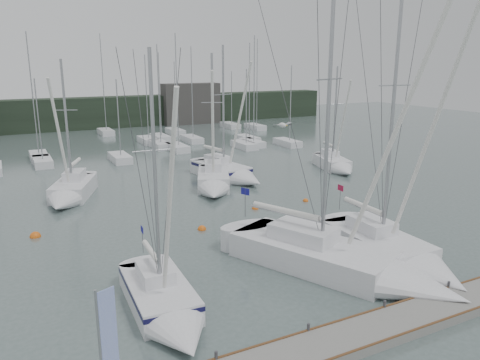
% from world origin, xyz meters
% --- Properties ---
extents(ground, '(160.00, 160.00, 0.00)m').
position_xyz_m(ground, '(0.00, 0.00, 0.00)').
color(ground, '#4E5F5B').
rests_on(ground, ground).
extents(dock, '(24.00, 2.00, 0.40)m').
position_xyz_m(dock, '(0.00, -5.00, 0.20)').
color(dock, slate).
rests_on(dock, ground).
extents(far_treeline, '(90.00, 4.00, 5.00)m').
position_xyz_m(far_treeline, '(0.00, 62.00, 2.50)').
color(far_treeline, black).
rests_on(far_treeline, ground).
extents(far_building_right, '(10.00, 3.00, 7.00)m').
position_xyz_m(far_building_right, '(18.00, 60.00, 3.50)').
color(far_building_right, '#3A3835').
rests_on(far_building_right, ground).
extents(mast_forest, '(49.36, 25.13, 14.66)m').
position_xyz_m(mast_forest, '(2.75, 40.57, 0.48)').
color(mast_forest, silver).
rests_on(mast_forest, ground).
extents(sailboat_near_left, '(2.93, 8.04, 12.16)m').
position_xyz_m(sailboat_near_left, '(-6.51, -0.11, 0.53)').
color(sailboat_near_left, silver).
rests_on(sailboat_near_left, ground).
extents(sailboat_near_center, '(8.37, 12.72, 16.89)m').
position_xyz_m(sailboat_near_center, '(3.36, -0.82, 0.62)').
color(sailboat_near_center, silver).
rests_on(sailboat_near_center, ground).
extents(sailboat_near_right, '(3.23, 9.90, 16.14)m').
position_xyz_m(sailboat_near_right, '(6.43, -0.70, 0.58)').
color(sailboat_near_right, silver).
rests_on(sailboat_near_right, ground).
extents(sailboat_mid_b, '(5.40, 8.23, 11.76)m').
position_xyz_m(sailboat_mid_b, '(-7.82, 20.19, 0.60)').
color(sailboat_mid_b, silver).
rests_on(sailboat_mid_b, ground).
extents(sailboat_mid_c, '(5.74, 8.71, 12.22)m').
position_xyz_m(sailboat_mid_c, '(3.62, 17.89, 0.62)').
color(sailboat_mid_c, silver).
rests_on(sailboat_mid_c, ground).
extents(sailboat_mid_d, '(4.45, 9.19, 13.05)m').
position_xyz_m(sailboat_mid_d, '(6.54, 20.45, 0.63)').
color(sailboat_mid_d, silver).
rests_on(sailboat_mid_d, ground).
extents(sailboat_mid_e, '(4.23, 7.65, 11.00)m').
position_xyz_m(sailboat_mid_e, '(17.71, 19.09, 0.53)').
color(sailboat_mid_e, silver).
rests_on(sailboat_mid_e, ground).
extents(buoy_a, '(0.57, 0.57, 0.57)m').
position_xyz_m(buoy_a, '(-0.97, 9.46, 0.00)').
color(buoy_a, '#D95C13').
rests_on(buoy_a, ground).
extents(buoy_b, '(0.53, 0.53, 0.53)m').
position_xyz_m(buoy_b, '(4.32, 11.78, 0.00)').
color(buoy_b, '#D95C13').
rests_on(buoy_b, ground).
extents(buoy_c, '(0.68, 0.68, 0.68)m').
position_xyz_m(buoy_c, '(-10.83, 13.02, 0.00)').
color(buoy_c, '#D95C13').
rests_on(buoy_c, ground).
extents(dock_banner, '(0.60, 0.28, 4.20)m').
position_xyz_m(dock_banner, '(-9.93, -5.09, 2.88)').
color(dock_banner, '#95979C').
rests_on(dock_banner, dock).
extents(seagull, '(1.02, 0.50, 0.20)m').
position_xyz_m(seagull, '(-1.33, -0.73, 8.13)').
color(seagull, silver).
rests_on(seagull, ground).
extents(buoy_d, '(0.44, 0.44, 0.44)m').
position_xyz_m(buoy_d, '(8.81, 11.68, 0.00)').
color(buoy_d, '#D95C13').
rests_on(buoy_d, ground).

